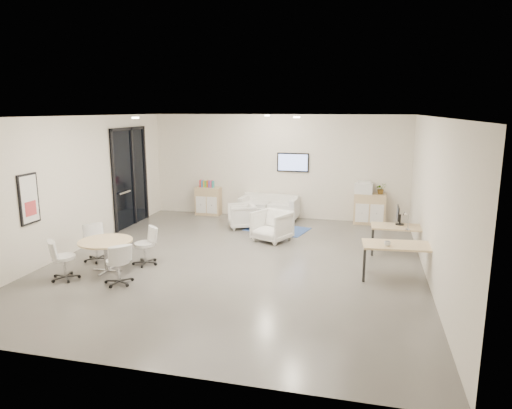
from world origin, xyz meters
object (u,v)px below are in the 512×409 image
at_px(sideboard_right, 370,209).
at_px(loveseat, 270,208).
at_px(round_table, 106,244).
at_px(armchair_left, 242,215).
at_px(armchair_right, 272,225).
at_px(desk_rear, 400,229).
at_px(sideboard_left, 208,201).
at_px(desk_front, 399,248).

distance_m(sideboard_right, loveseat, 3.00).
relative_size(sideboard_right, round_table, 0.83).
distance_m(sideboard_right, armchair_left, 3.81).
bearing_deg(armchair_right, desk_rear, 17.50).
height_order(sideboard_left, armchair_right, sideboard_left).
height_order(sideboard_left, loveseat, sideboard_left).
height_order(sideboard_right, desk_rear, sideboard_right).
bearing_deg(round_table, sideboard_left, 86.99).
relative_size(sideboard_left, round_table, 0.81).
bearing_deg(desk_front, sideboard_right, 92.10).
xyz_separation_m(loveseat, armchair_left, (-0.57, -1.15, 0.03)).
bearing_deg(loveseat, sideboard_right, 7.80).
bearing_deg(armchair_right, desk_front, -10.39).
height_order(desk_rear, round_table, desk_rear).
relative_size(sideboard_left, armchair_right, 1.04).
bearing_deg(loveseat, sideboard_left, 178.49).
relative_size(armchair_left, desk_rear, 0.57).
height_order(loveseat, desk_rear, loveseat).
distance_m(loveseat, desk_front, 5.62).
xyz_separation_m(armchair_right, desk_rear, (3.13, -0.39, 0.18)).
xyz_separation_m(sideboard_right, desk_front, (0.56, -4.54, 0.20)).
relative_size(sideboard_right, armchair_right, 1.07).
xyz_separation_m(sideboard_left, armchair_left, (1.50, -1.35, -0.07)).
relative_size(desk_rear, round_table, 1.19).
distance_m(sideboard_left, desk_rear, 6.41).
bearing_deg(loveseat, round_table, -109.71).
bearing_deg(armchair_left, desk_front, 27.94).
bearing_deg(armchair_right, sideboard_right, 69.46).
bearing_deg(desk_front, sideboard_left, 136.06).
bearing_deg(sideboard_right, armchair_right, -135.18).
bearing_deg(round_table, sideboard_right, 45.86).
relative_size(sideboard_right, desk_front, 0.63).
bearing_deg(sideboard_right, desk_rear, -76.45).
bearing_deg(desk_front, armchair_right, 140.09).
height_order(sideboard_right, armchair_right, sideboard_right).
relative_size(armchair_right, desk_front, 0.59).
relative_size(sideboard_right, loveseat, 0.51).
relative_size(sideboard_right, armchair_left, 1.21).
relative_size(loveseat, armchair_left, 2.37).
distance_m(armchair_right, desk_front, 3.68).
bearing_deg(sideboard_left, loveseat, -5.67).
xyz_separation_m(loveseat, armchair_right, (0.54, -2.24, 0.08)).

